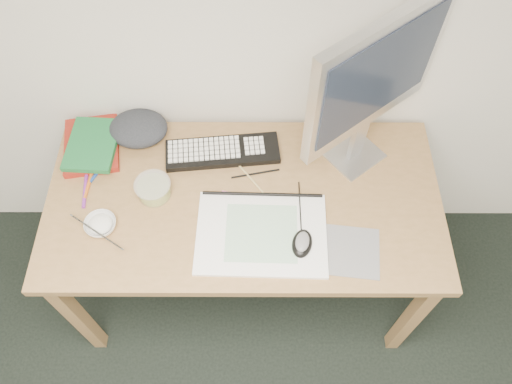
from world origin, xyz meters
TOP-DOWN VIEW (x-y plane):
  - desk at (0.14, 1.43)m, footprint 1.40×0.70m
  - mousepad at (0.49, 1.23)m, footprint 0.22×0.21m
  - sketchpad at (0.20, 1.29)m, footprint 0.45×0.32m
  - keyboard at (0.06, 1.63)m, footprint 0.43×0.18m
  - monitor at (0.55, 1.62)m, footprint 0.44×0.36m
  - mouse at (0.34, 1.25)m, footprint 0.09×0.12m
  - rice_bowl at (-0.34, 1.31)m, footprint 0.14×0.14m
  - chopsticks at (-0.34, 1.28)m, footprint 0.20×0.14m
  - fruit_tub at (-0.17, 1.45)m, footprint 0.14×0.14m
  - book_red at (-0.43, 1.66)m, footprint 0.24×0.29m
  - book_green at (-0.42, 1.64)m, footprint 0.19×0.25m
  - cloth_lump at (-0.26, 1.72)m, footprint 0.21×0.19m
  - pencil_pink at (0.15, 1.44)m, footprint 0.17×0.05m
  - pencil_tan at (0.18, 1.50)m, footprint 0.13×0.16m
  - pencil_black at (0.18, 1.53)m, footprint 0.18×0.04m
  - marker_blue at (-0.38, 1.55)m, footprint 0.07×0.12m
  - marker_orange at (-0.42, 1.50)m, footprint 0.02×0.14m
  - marker_purple at (-0.42, 1.46)m, footprint 0.03×0.14m

SIDE VIEW (x-z plane):
  - desk at x=0.14m, z-range 0.29..1.04m
  - mousepad at x=0.49m, z-range 0.75..0.75m
  - pencil_pink at x=0.15m, z-range 0.75..0.76m
  - pencil_black at x=0.18m, z-range 0.75..0.76m
  - pencil_tan at x=0.18m, z-range 0.75..0.76m
  - marker_blue at x=-0.38m, z-range 0.75..0.76m
  - sketchpad at x=0.20m, z-range 0.75..0.76m
  - marker_purple at x=-0.42m, z-range 0.75..0.76m
  - marker_orange at x=-0.42m, z-range 0.75..0.76m
  - keyboard at x=0.06m, z-range 0.75..0.77m
  - book_red at x=-0.43m, z-range 0.75..0.78m
  - rice_bowl at x=-0.34m, z-range 0.75..0.78m
  - mouse at x=0.34m, z-range 0.76..0.80m
  - fruit_tub at x=-0.17m, z-range 0.75..0.81m
  - chopsticks at x=-0.34m, z-range 0.78..0.80m
  - book_green at x=-0.42m, z-range 0.78..0.80m
  - cloth_lump at x=-0.26m, z-range 0.75..0.83m
  - monitor at x=0.55m, z-range 0.83..1.45m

